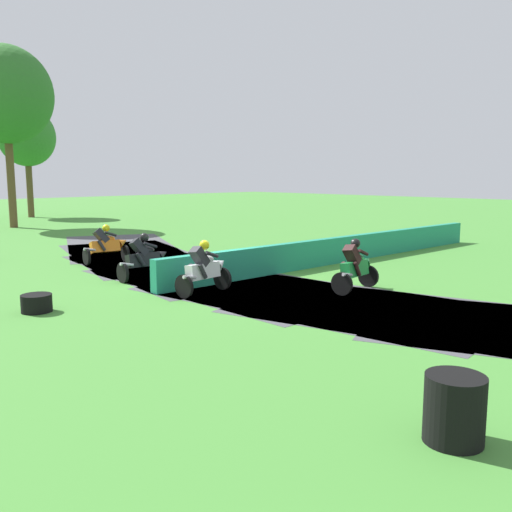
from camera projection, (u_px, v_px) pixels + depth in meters
ground_plane at (223, 282)px, 15.95m from camera, size 120.00×120.00×0.00m
track_asphalt at (246, 278)px, 16.54m from camera, size 8.66×28.72×0.01m
safety_barrier at (347, 249)px, 19.78m from camera, size 16.23×0.72×0.90m
motorcycle_lead_orange at (107, 245)px, 19.39m from camera, size 1.71×0.97×1.42m
motorcycle_chase_black at (145, 258)px, 16.27m from camera, size 1.70×0.83×1.43m
motorcycle_trailing_white at (205, 268)px, 14.38m from camera, size 1.68×0.80×1.42m
motorcycle_fourth_green at (356, 266)px, 14.73m from camera, size 1.68×0.81×1.42m
tire_stack_mid_a at (37, 303)px, 12.47m from camera, size 0.68×0.68×0.40m
tire_stack_mid_b at (454, 409)px, 6.37m from camera, size 0.70×0.70×0.80m
tree_far_left at (27, 137)px, 39.40m from camera, size 3.97×3.97×7.82m
tree_far_right at (6, 95)px, 31.33m from camera, size 5.25×5.25×10.33m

